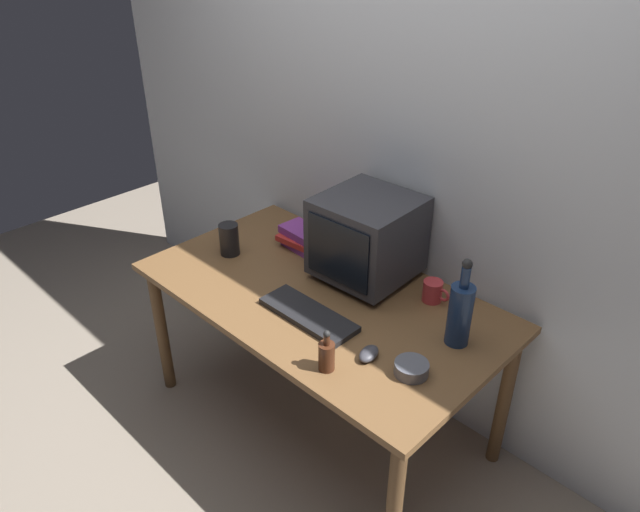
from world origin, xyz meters
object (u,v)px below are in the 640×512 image
keyboard (308,315)px  mug (433,291)px  bottle_short (327,355)px  crt_monitor (367,237)px  cd_spindle (411,368)px  metal_canister (229,239)px  bottle_tall (460,312)px  computer_mouse (369,354)px  book_stack (303,237)px

keyboard → mug: size_ratio=3.50×
bottle_short → keyboard: bearing=147.2°
crt_monitor → cd_spindle: (0.52, -0.37, -0.17)m
bottle_short → cd_spindle: bottle_short is taller
keyboard → bottle_short: bearing=-32.9°
cd_spindle → metal_canister: size_ratio=0.80×
bottle_tall → cd_spindle: bottle_tall is taller
computer_mouse → cd_spindle: (0.16, 0.04, 0.00)m
keyboard → cd_spindle: size_ratio=3.50×
bottle_short → bottle_tall: bearing=61.5°
crt_monitor → cd_spindle: size_ratio=3.35×
bottle_short → mug: (0.02, 0.60, -0.02)m
bottle_tall → mug: 0.28m
metal_canister → keyboard: bearing=-8.7°
bottle_tall → book_stack: bearing=173.7°
crt_monitor → bottle_tall: (0.54, -0.11, -0.06)m
bottle_short → metal_canister: 0.91m
keyboard → computer_mouse: size_ratio=4.20×
crt_monitor → bottle_short: size_ratio=2.44×
computer_mouse → metal_canister: metal_canister is taller
bottle_tall → bottle_short: 0.51m
keyboard → computer_mouse: 0.33m
metal_canister → computer_mouse: bearing=-6.9°
metal_canister → book_stack: bearing=56.4°
keyboard → computer_mouse: computer_mouse is taller
crt_monitor → keyboard: size_ratio=0.96×
bottle_short → crt_monitor: bearing=118.1°
bottle_tall → metal_canister: bearing=-170.7°
computer_mouse → bottle_tall: 0.36m
cd_spindle → bottle_tall: bearing=86.8°
crt_monitor → keyboard: bearing=-84.6°
keyboard → metal_canister: 0.62m
crt_monitor → computer_mouse: crt_monitor is taller
keyboard → book_stack: bearing=138.0°
keyboard → crt_monitor: bearing=95.3°
book_stack → keyboard: bearing=-41.9°
book_stack → metal_canister: bearing=-123.6°
mug → cd_spindle: 0.46m
keyboard → cd_spindle: 0.49m
mug → cd_spindle: (0.20, -0.41, -0.02)m
book_stack → cd_spindle: 0.98m
bottle_tall → mug: bearing=144.0°
cd_spindle → metal_canister: 1.10m
computer_mouse → metal_canister: 0.95m
bottle_short → metal_canister: bearing=163.3°
cd_spindle → metal_canister: metal_canister is taller
bottle_short → mug: bottle_short is taller
crt_monitor → bottle_short: (0.30, -0.55, -0.13)m
bottle_tall → mug: (-0.22, 0.16, -0.09)m
bottle_tall → book_stack: bottle_tall is taller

